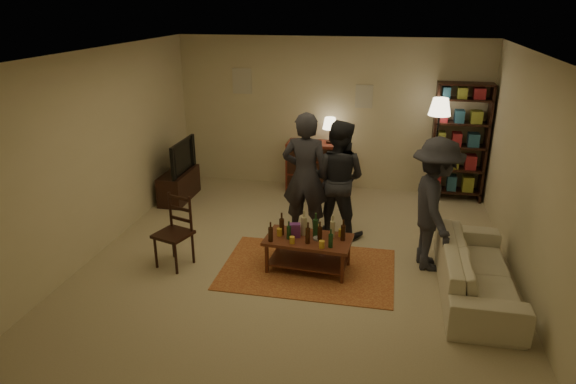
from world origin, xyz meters
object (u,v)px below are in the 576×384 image
(person_left, at_px, (305,176))
(person_by_sofa, at_px, (435,205))
(bookshelf, at_px, (459,141))
(sofa, at_px, (477,270))
(tv_stand, at_px, (179,178))
(floor_lamp, at_px, (439,114))
(dining_chair, at_px, (176,229))
(coffee_table, at_px, (308,242))
(person_right, at_px, (338,179))
(dresser, at_px, (315,165))

(person_left, distance_m, person_by_sofa, 1.85)
(bookshelf, bearing_deg, sofa, -90.82)
(tv_stand, xyz_separation_m, bookshelf, (4.69, 0.98, 0.65))
(floor_lamp, xyz_separation_m, person_left, (-1.90, -1.76, -0.60))
(dining_chair, distance_m, sofa, 3.75)
(coffee_table, distance_m, dining_chair, 1.72)
(dining_chair, bearing_deg, bookshelf, 57.69)
(bookshelf, height_order, sofa, bookshelf)
(floor_lamp, bearing_deg, bookshelf, 33.54)
(person_by_sofa, bearing_deg, floor_lamp, -12.82)
(bookshelf, relative_size, person_right, 1.17)
(tv_stand, height_order, person_by_sofa, person_by_sofa)
(sofa, distance_m, person_right, 2.32)
(dresser, relative_size, floor_lamp, 0.76)
(dining_chair, relative_size, tv_stand, 0.91)
(dresser, height_order, person_left, person_left)
(dresser, distance_m, person_by_sofa, 3.19)
(floor_lamp, xyz_separation_m, sofa, (0.35, -2.92, -1.23))
(person_by_sofa, bearing_deg, coffee_table, 95.61)
(sofa, height_order, person_right, person_right)
(floor_lamp, bearing_deg, person_left, -137.27)
(coffee_table, bearing_deg, dining_chair, -174.03)
(tv_stand, bearing_deg, bookshelf, 11.80)
(floor_lamp, bearing_deg, person_right, -132.98)
(bookshelf, xyz_separation_m, person_by_sofa, (-0.55, -2.60, -0.17))
(bookshelf, relative_size, person_left, 1.09)
(bookshelf, distance_m, person_left, 3.06)
(tv_stand, xyz_separation_m, dresser, (2.25, 0.91, 0.09))
(person_right, relative_size, person_by_sofa, 1.00)
(coffee_table, relative_size, dining_chair, 1.17)
(dining_chair, height_order, sofa, dining_chair)
(coffee_table, height_order, sofa, coffee_table)
(dresser, height_order, floor_lamp, floor_lamp)
(sofa, bearing_deg, dining_chair, 90.11)
(floor_lamp, bearing_deg, dining_chair, -139.30)
(person_left, relative_size, person_by_sofa, 1.07)
(dining_chair, height_order, person_right, person_right)
(dining_chair, xyz_separation_m, tv_stand, (-0.90, 2.21, -0.12))
(coffee_table, bearing_deg, bookshelf, 55.26)
(dining_chair, relative_size, person_by_sofa, 0.56)
(coffee_table, height_order, person_by_sofa, person_by_sofa)
(dining_chair, distance_m, tv_stand, 2.38)
(dresser, xyz_separation_m, sofa, (2.39, -3.11, -0.17))
(person_left, xyz_separation_m, person_by_sofa, (1.75, -0.59, -0.06))
(bookshelf, height_order, person_by_sofa, bookshelf)
(person_by_sofa, bearing_deg, bookshelf, -20.94)
(bookshelf, bearing_deg, floor_lamp, -146.46)
(dining_chair, xyz_separation_m, dresser, (1.36, 3.12, -0.03))
(sofa, bearing_deg, bookshelf, -0.82)
(person_left, bearing_deg, dining_chair, 40.94)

